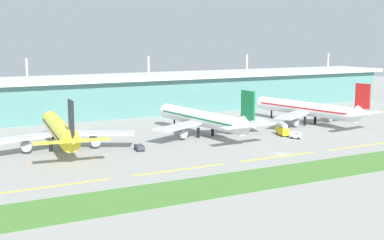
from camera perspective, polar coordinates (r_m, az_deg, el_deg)
The scene contains 16 objects.
ground_plane at distance 168.13m, azimuth 9.49°, elevation -3.62°, with size 600.00×600.00×0.00m, color gray.
terminal_building at distance 257.96m, azimuth -5.17°, elevation 2.87°, with size 288.00×34.00×27.43m.
airliner_near at distance 176.03m, azimuth -14.02°, elevation -1.07°, with size 48.43×59.65×18.90m.
airliner_middle at distance 194.93m, azimuth 1.22°, elevation 0.13°, with size 48.61×60.57×18.90m.
airliner_far at distance 227.54m, azimuth 12.35°, elevation 1.17°, with size 48.26×62.40×18.90m.
taxiway_stripe_west at distance 134.70m, azimuth -14.45°, elevation -6.88°, with size 28.00×0.70×0.04m, color yellow.
taxiway_stripe_mid_west at distance 146.23m, azimuth -1.37°, elevation -5.36°, with size 28.00×0.70×0.04m, color yellow.
taxiway_stripe_centre at distance 164.12m, azimuth 9.27°, elevation -3.91°, with size 28.00×0.70×0.04m, color yellow.
taxiway_stripe_mid_east at distance 186.54m, azimuth 17.57°, elevation -2.68°, with size 28.00×0.70×0.04m, color yellow.
grass_verge at distance 152.27m, azimuth 14.47°, elevation -5.06°, with size 300.00×18.00×0.10m, color #477A33.
pushback_tug at distance 171.22m, azimuth -5.68°, elevation -2.94°, with size 2.98×4.66×1.85m.
baggage_cart at distance 193.99m, azimuth 11.12°, elevation -1.63°, with size 3.45×4.01×2.48m.
fuel_truck at distance 199.29m, azimuth 9.71°, elevation -1.03°, with size 4.49×7.64×4.95m.
safety_cone_left_wingtip at distance 160.72m, azimuth -10.52°, elevation -4.10°, with size 0.56×0.56×0.70m, color orange.
safety_cone_nose_front at distance 156.76m, azimuth -16.92°, elevation -4.66°, with size 0.56×0.56×0.70m, color orange.
safety_cone_right_wingtip at distance 156.13m, azimuth -14.51°, elevation -4.61°, with size 0.56×0.56×0.70m, color orange.
Camera 1 is at (-101.62, -129.10, 35.68)m, focal length 49.58 mm.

